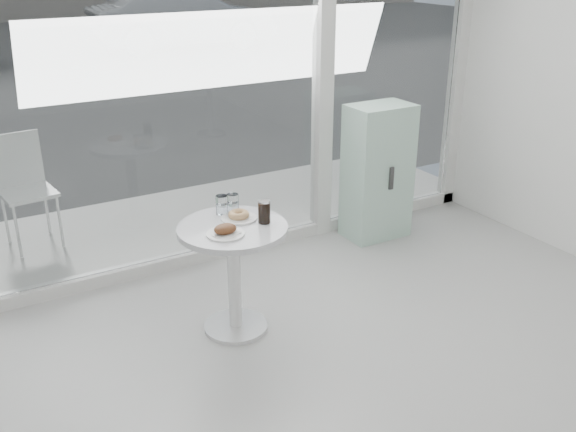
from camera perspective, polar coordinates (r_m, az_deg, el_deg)
storefront at (r=5.10m, az=-4.86°, el=14.55°), size 5.00×0.14×3.00m
main_table at (r=4.25m, az=-4.87°, el=-3.62°), size 0.72×0.72×0.77m
patio_deck at (r=6.23m, az=-8.17°, el=-0.21°), size 5.60×1.60×0.05m
street at (r=17.85m, az=-23.86°, el=13.01°), size 40.00×24.00×0.00m
mint_cabinet at (r=5.73m, az=7.96°, el=3.89°), size 0.56×0.39×1.20m
patio_chair at (r=5.87m, az=-22.41°, el=2.72°), size 0.46×0.46×0.96m
car_silver at (r=17.35m, az=-9.32°, el=16.91°), size 4.69×1.75×1.53m
plate_fritter at (r=4.02m, az=-5.56°, el=-1.30°), size 0.24×0.24×0.07m
plate_donut at (r=4.25m, az=-4.40°, el=-0.00°), size 0.24×0.24×0.06m
water_tumbler_a at (r=4.32m, az=-5.90°, el=0.89°), size 0.08×0.08×0.13m
water_tumbler_b at (r=4.35m, az=-4.92°, el=1.04°), size 0.08×0.08×0.13m
cola_glass at (r=4.16m, az=-2.13°, el=0.35°), size 0.08×0.08×0.15m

